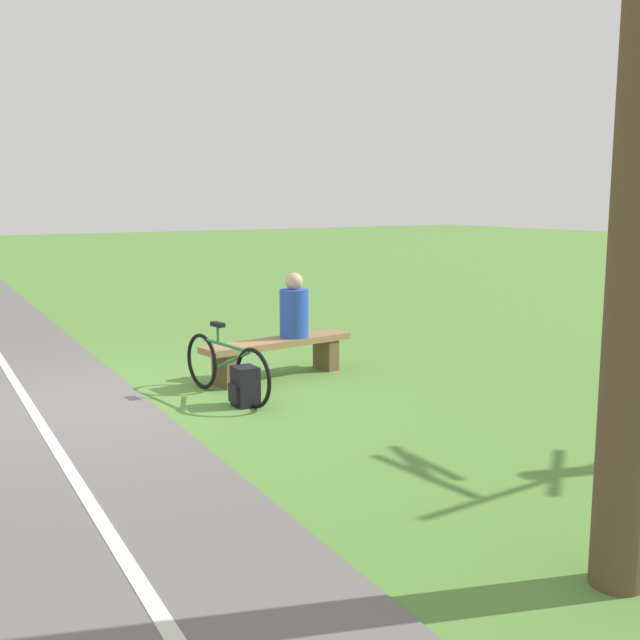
{
  "coord_description": "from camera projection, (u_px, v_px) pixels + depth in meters",
  "views": [
    {
      "loc": [
        2.42,
        8.1,
        2.2
      ],
      "look_at": [
        -1.56,
        1.7,
        1.0
      ],
      "focal_mm": 43.08,
      "sensor_mm": 36.0,
      "label": 1
    }
  ],
  "objects": [
    {
      "name": "bench",
      "position": [
        278.0,
        350.0,
        9.45
      ],
      "size": [
        2.06,
        0.61,
        0.48
      ],
      "rotation": [
        0.0,
        0.0,
        0.11
      ],
      "color": "#937047",
      "rests_on": "ground_plane"
    },
    {
      "name": "path_centre_line",
      "position": [
        137.0,
        578.0,
        4.46
      ],
      "size": [
        2.02,
        31.95,
        0.0
      ],
      "primitive_type": "cube",
      "rotation": [
        0.0,
        0.0,
        -0.06
      ],
      "color": "silver",
      "rests_on": "paved_path"
    },
    {
      "name": "paved_path",
      "position": [
        137.0,
        580.0,
        4.46
      ],
      "size": [
        4.52,
        36.08,
        0.02
      ],
      "primitive_type": "cube",
      "rotation": [
        0.0,
        0.0,
        -0.06
      ],
      "color": "#66605E",
      "rests_on": "ground_plane"
    },
    {
      "name": "backpack",
      "position": [
        245.0,
        386.0,
        8.18
      ],
      "size": [
        0.28,
        0.28,
        0.43
      ],
      "rotation": [
        0.0,
        0.0,
        4.69
      ],
      "color": "black",
      "rests_on": "ground_plane"
    },
    {
      "name": "ground_plane",
      "position": [
        117.0,
        401.0,
        8.4
      ],
      "size": [
        80.0,
        80.0,
        0.0
      ],
      "primitive_type": "plane",
      "color": "#548438"
    },
    {
      "name": "bicycle",
      "position": [
        226.0,
        367.0,
        8.48
      ],
      "size": [
        0.24,
        1.72,
        0.83
      ],
      "rotation": [
        0.0,
        0.0,
        1.68
      ],
      "color": "black",
      "rests_on": "ground_plane"
    },
    {
      "name": "person_seated",
      "position": [
        294.0,
        309.0,
        9.53
      ],
      "size": [
        0.4,
        0.4,
        0.81
      ],
      "rotation": [
        0.0,
        0.0,
        0.11
      ],
      "color": "#2847B7",
      "rests_on": "bench"
    }
  ]
}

